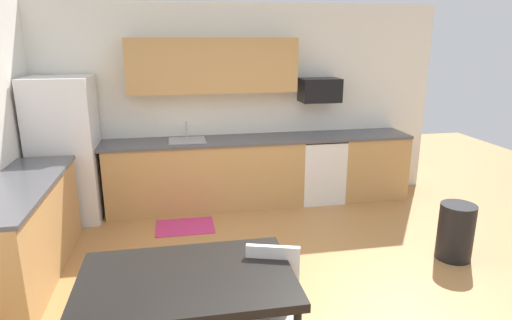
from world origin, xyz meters
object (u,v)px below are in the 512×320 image
(oven_range, at_px, (319,168))
(chair_near_table, at_px, (271,298))
(microwave, at_px, (320,90))
(trash_bin, at_px, (456,232))
(dining_table, at_px, (187,284))
(refrigerator, at_px, (66,150))

(oven_range, relative_size, chair_near_table, 1.07)
(microwave, bearing_deg, trash_bin, -67.88)
(dining_table, bearing_deg, trash_bin, 22.21)
(refrigerator, xyz_separation_m, chair_near_table, (1.95, -3.00, -0.40))
(chair_near_table, relative_size, trash_bin, 1.42)
(microwave, bearing_deg, refrigerator, -176.92)
(refrigerator, xyz_separation_m, dining_table, (1.38, -3.02, -0.21))
(trash_bin, bearing_deg, microwave, 112.12)
(refrigerator, relative_size, dining_table, 1.29)
(microwave, relative_size, trash_bin, 0.90)
(dining_table, bearing_deg, microwave, 58.51)
(microwave, distance_m, trash_bin, 2.55)
(chair_near_table, bearing_deg, oven_range, 65.71)
(oven_range, relative_size, dining_table, 0.65)
(microwave, distance_m, chair_near_table, 3.62)
(oven_range, xyz_separation_m, chair_near_table, (-1.39, -3.08, 0.05))
(refrigerator, height_order, trash_bin, refrigerator)
(oven_range, bearing_deg, refrigerator, -178.63)
(refrigerator, distance_m, trash_bin, 4.62)
(refrigerator, height_order, dining_table, refrigerator)
(dining_table, bearing_deg, refrigerator, 114.52)
(refrigerator, distance_m, chair_near_table, 3.60)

